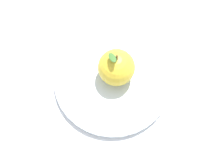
# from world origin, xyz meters

# --- Properties ---
(ground_plane) EXTENTS (2.40, 2.40, 0.00)m
(ground_plane) POSITION_xyz_m (0.00, 0.00, 0.00)
(ground_plane) COLOR silver
(dinner_plate) EXTENTS (0.24, 0.24, 0.02)m
(dinner_plate) POSITION_xyz_m (0.00, -0.04, 0.01)
(dinner_plate) COLOR silver
(dinner_plate) RESTS_ON ground_plane
(apple) EXTENTS (0.07, 0.07, 0.09)m
(apple) POSITION_xyz_m (-0.01, -0.05, 0.05)
(apple) COLOR gold
(apple) RESTS_ON dinner_plate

